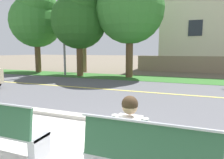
# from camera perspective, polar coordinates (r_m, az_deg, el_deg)

# --- Properties ---
(ground_plane) EXTENTS (140.00, 140.00, 0.00)m
(ground_plane) POSITION_cam_1_polar(r_m,az_deg,el_deg) (10.59, 11.08, -2.04)
(ground_plane) COLOR #665B4C
(curb_edge) EXTENTS (44.00, 0.30, 0.11)m
(curb_edge) POSITION_cam_1_polar(r_m,az_deg,el_deg) (5.27, 0.17, -11.74)
(curb_edge) COLOR #ADA89E
(curb_edge) RESTS_ON ground_plane
(street_asphalt) EXTENTS (52.00, 8.00, 0.01)m
(street_asphalt) POSITION_cam_1_polar(r_m,az_deg,el_deg) (9.14, 9.45, -3.59)
(street_asphalt) COLOR #515156
(street_asphalt) RESTS_ON ground_plane
(road_centre_line) EXTENTS (48.00, 0.14, 0.01)m
(road_centre_line) POSITION_cam_1_polar(r_m,az_deg,el_deg) (9.14, 9.45, -3.56)
(road_centre_line) COLOR #E0CC4C
(road_centre_line) RESTS_ON ground_plane
(far_verge_grass) EXTENTS (48.00, 2.80, 0.02)m
(far_verge_grass) POSITION_cam_1_polar(r_m,az_deg,el_deg) (13.59, 13.32, 0.16)
(far_verge_grass) COLOR #2D6026
(far_verge_grass) RESTS_ON ground_plane
(bench_left) EXTENTS (1.76, 0.48, 1.01)m
(bench_left) POSITION_cam_1_polar(r_m,az_deg,el_deg) (4.17, -29.32, -12.45)
(bench_left) COLOR #9EA0A8
(bench_left) RESTS_ON ground_plane
(bench_right) EXTENTS (1.76, 0.48, 1.01)m
(bench_right) POSITION_cam_1_polar(r_m,az_deg,el_deg) (2.85, 10.15, -21.22)
(bench_right) COLOR #9EA0A8
(bench_right) RESTS_ON ground_plane
(seated_person_white) EXTENTS (0.52, 0.68, 1.25)m
(seated_person_white) POSITION_cam_1_polar(r_m,az_deg,el_deg) (2.96, 5.49, -15.21)
(seated_person_white) COLOR black
(seated_person_white) RESTS_ON ground_plane
(streetlamp) EXTENTS (0.24, 2.10, 7.25)m
(streetlamp) POSITION_cam_1_polar(r_m,az_deg,el_deg) (15.98, -13.26, 16.18)
(streetlamp) COLOR gray
(streetlamp) RESTS_ON ground_plane
(shade_tree_far_left) EXTENTS (4.30, 4.30, 7.10)m
(shade_tree_far_left) POSITION_cam_1_polar(r_m,az_deg,el_deg) (18.71, -20.71, 16.15)
(shade_tree_far_left) COLOR brown
(shade_tree_far_left) RESTS_ON ground_plane
(shade_tree_left) EXTENTS (3.96, 3.96, 6.53)m
(shade_tree_left) POSITION_cam_1_polar(r_m,az_deg,el_deg) (15.07, -9.13, 17.21)
(shade_tree_left) COLOR brown
(shade_tree_left) RESTS_ON ground_plane
(shade_tree_centre) EXTENTS (4.63, 4.63, 7.64)m
(shade_tree_centre) POSITION_cam_1_polar(r_m,az_deg,el_deg) (14.29, 5.63, 20.73)
(shade_tree_centre) COLOR brown
(shade_tree_centre) RESTS_ON ground_plane
(garden_wall) EXTENTS (13.00, 0.36, 1.40)m
(garden_wall) POSITION_cam_1_polar(r_m,az_deg,el_deg) (18.65, 27.37, 3.72)
(garden_wall) COLOR gray
(garden_wall) RESTS_ON ground_plane
(house_across_street) EXTENTS (11.69, 6.91, 7.40)m
(house_across_street) POSITION_cam_1_polar(r_m,az_deg,el_deg) (21.96, 28.92, 12.12)
(house_across_street) COLOR beige
(house_across_street) RESTS_ON ground_plane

